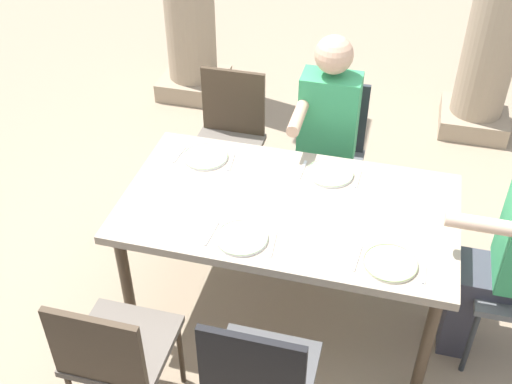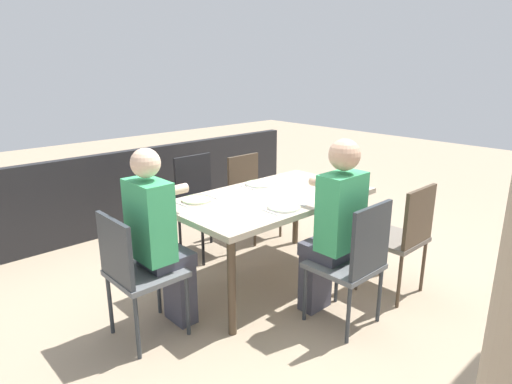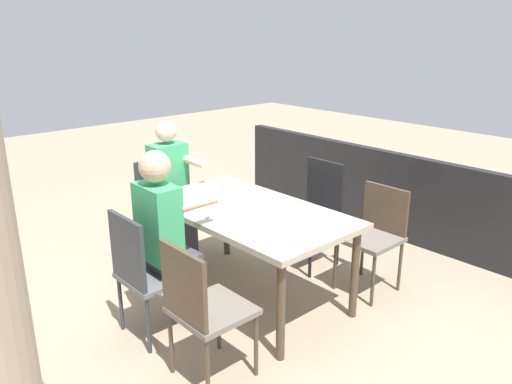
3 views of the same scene
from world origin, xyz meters
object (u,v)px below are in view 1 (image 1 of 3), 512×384
at_px(diner_man_white, 325,139).
at_px(dining_table, 288,215).
at_px(chair_west_north, 229,133).
at_px(chair_west_south, 114,351).
at_px(chair_mid_north, 329,148).
at_px(chair_mid_south, 259,379).
at_px(plate_2, 330,173).
at_px(diner_woman_green, 506,251).
at_px(plate_1, 242,238).
at_px(plate_3, 390,263).
at_px(plate_0, 205,157).

bearing_deg(diner_man_white, dining_table, -95.73).
distance_m(chair_west_north, chair_west_south, 1.78).
distance_m(chair_mid_north, chair_mid_south, 1.79).
distance_m(dining_table, plate_2, 0.35).
bearing_deg(diner_woman_green, dining_table, 179.84).
relative_size(dining_table, chair_mid_north, 1.79).
height_order(chair_west_north, chair_mid_south, chair_mid_south).
height_order(plate_1, plate_2, same).
bearing_deg(plate_3, plate_2, 121.72).
height_order(chair_mid_north, diner_man_white, diner_man_white).
bearing_deg(chair_west_south, chair_mid_south, -0.71).
bearing_deg(plate_1, plate_0, 122.45).
distance_m(chair_mid_north, diner_man_white, 0.28).
xyz_separation_m(diner_woman_green, plate_2, (-0.90, 0.30, 0.08)).
height_order(diner_man_white, plate_2, diner_man_white).
relative_size(chair_west_north, chair_mid_north, 0.99).
xyz_separation_m(plate_0, plate_1, (0.37, -0.59, 0.00)).
xyz_separation_m(dining_table, diner_man_white, (0.07, 0.70, 0.03)).
bearing_deg(plate_2, chair_mid_north, 98.22).
xyz_separation_m(chair_mid_south, plate_0, (-0.61, 1.17, 0.22)).
bearing_deg(plate_1, dining_table, 62.58).
distance_m(dining_table, plate_0, 0.61).
bearing_deg(diner_woman_green, chair_mid_north, 137.72).
bearing_deg(plate_0, chair_mid_south, -62.66).
bearing_deg(chair_mid_south, plate_2, 85.88).
distance_m(diner_man_white, plate_0, 0.74).
bearing_deg(dining_table, plate_3, -29.62).
bearing_deg(plate_0, diner_man_white, 34.99).
bearing_deg(plate_3, plate_0, 151.42).
relative_size(chair_mid_north, diner_woman_green, 0.71).
distance_m(chair_mid_south, plate_2, 1.22).
bearing_deg(chair_west_south, dining_table, 56.62).
height_order(chair_mid_north, plate_0, chair_mid_north).
xyz_separation_m(chair_west_north, chair_west_south, (-0.00, -1.78, -0.02)).
bearing_deg(plate_1, chair_west_south, -126.27).
height_order(plate_0, plate_1, same).
relative_size(dining_table, plate_0, 6.67).
bearing_deg(chair_mid_north, dining_table, -94.66).
relative_size(chair_west_south, diner_woman_green, 0.67).
bearing_deg(diner_woman_green, chair_west_south, -151.77).
bearing_deg(dining_table, chair_west_north, 123.20).
distance_m(plate_0, plate_1, 0.70).
xyz_separation_m(dining_table, plate_2, (0.16, 0.30, 0.08)).
bearing_deg(chair_mid_south, plate_1, 111.70).
xyz_separation_m(chair_west_south, chair_mid_south, (0.66, -0.01, 0.04)).
height_order(chair_west_north, plate_1, chair_west_north).
xyz_separation_m(chair_mid_south, plate_3, (0.46, 0.59, 0.22)).
bearing_deg(plate_2, chair_west_south, -122.06).
height_order(dining_table, plate_1, plate_1).
height_order(plate_1, plate_3, same).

